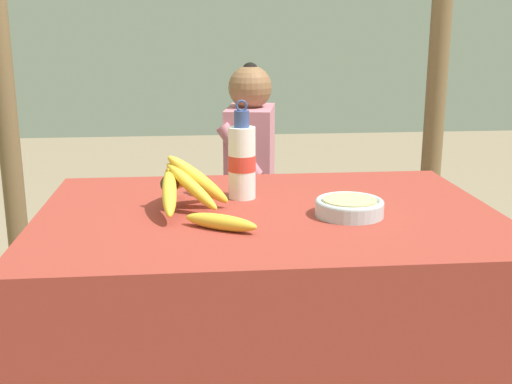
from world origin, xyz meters
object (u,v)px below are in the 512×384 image
object	(u,v)px
serving_bowl	(349,206)
water_bottle	(242,160)
loose_banana_front	(221,222)
wooden_bench	(231,229)
seated_vendor	(241,169)
banana_bunch_ripe	(184,183)
support_post_far	(442,2)
banana_bunch_green	(152,202)

from	to	relation	value
serving_bowl	water_bottle	world-z (taller)	water_bottle
loose_banana_front	wooden_bench	world-z (taller)	loose_banana_front
wooden_bench	loose_banana_front	bearing A→B (deg)	-94.20
serving_bowl	loose_banana_front	xyz separation A→B (m)	(-0.35, -0.09, -0.01)
wooden_bench	seated_vendor	size ratio (longest dim) A/B	1.29
banana_bunch_ripe	seated_vendor	distance (m)	1.18
banana_bunch_ripe	wooden_bench	bearing A→B (deg)	80.61
loose_banana_front	wooden_bench	distance (m)	1.43
banana_bunch_ripe	loose_banana_front	size ratio (longest dim) A/B	1.80
banana_bunch_ripe	support_post_far	distance (m)	1.92
serving_bowl	support_post_far	xyz separation A→B (m)	(0.79, 1.48, 0.58)
serving_bowl	seated_vendor	distance (m)	1.26
seated_vendor	loose_banana_front	bearing A→B (deg)	94.37
water_bottle	seated_vendor	xyz separation A→B (m)	(0.07, 1.03, -0.25)
banana_bunch_ripe	serving_bowl	xyz separation A→B (m)	(0.44, -0.10, -0.05)
wooden_bench	support_post_far	size ratio (longest dim) A/B	0.52
banana_bunch_ripe	banana_bunch_green	world-z (taller)	banana_bunch_ripe
serving_bowl	wooden_bench	xyz separation A→B (m)	(-0.25, 1.26, -0.46)
water_bottle	wooden_bench	distance (m)	1.19
water_bottle	banana_bunch_ripe	bearing A→B (deg)	-147.88
serving_bowl	water_bottle	bearing A→B (deg)	142.47
wooden_bench	support_post_far	distance (m)	1.48
seated_vendor	support_post_far	bearing A→B (deg)	-155.54
loose_banana_front	banana_bunch_green	size ratio (longest dim) A/B	0.68
banana_bunch_ripe	seated_vendor	xyz separation A→B (m)	(0.24, 1.13, -0.21)
loose_banana_front	banana_bunch_green	xyz separation A→B (m)	(-0.26, 1.35, -0.31)
serving_bowl	water_bottle	distance (m)	0.35
water_bottle	banana_bunch_green	world-z (taller)	water_bottle
water_bottle	wooden_bench	world-z (taller)	water_bottle
banana_bunch_ripe	wooden_bench	xyz separation A→B (m)	(0.19, 1.16, -0.51)
water_bottle	banana_bunch_green	xyz separation A→B (m)	(-0.34, 1.05, -0.41)
banana_bunch_ripe	seated_vendor	world-z (taller)	seated_vendor
serving_bowl	water_bottle	size ratio (longest dim) A/B	0.64
wooden_bench	seated_vendor	world-z (taller)	seated_vendor
banana_bunch_ripe	water_bottle	xyz separation A→B (m)	(0.17, 0.11, 0.04)
water_bottle	seated_vendor	size ratio (longest dim) A/B	0.26
serving_bowl	banana_bunch_green	distance (m)	1.44
serving_bowl	support_post_far	distance (m)	1.77
banana_bunch_ripe	banana_bunch_green	bearing A→B (deg)	98.47
serving_bowl	banana_bunch_green	xyz separation A→B (m)	(-0.61, 1.26, -0.32)
support_post_far	seated_vendor	bearing A→B (deg)	-166.14
loose_banana_front	support_post_far	distance (m)	2.02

